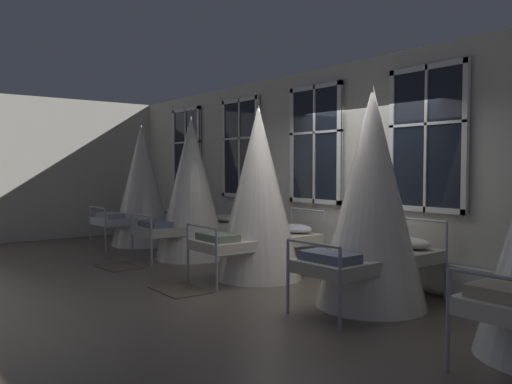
{
  "coord_description": "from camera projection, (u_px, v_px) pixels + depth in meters",
  "views": [
    {
      "loc": [
        5.03,
        -4.65,
        1.63
      ],
      "look_at": [
        -1.14,
        0.06,
        1.27
      ],
      "focal_mm": 36.52,
      "sensor_mm": 36.0,
      "label": 1
    }
  ],
  "objects": [
    {
      "name": "end_wall_left",
      "position": [
        41.0,
        169.0,
        11.64
      ],
      "size": [
        0.1,
        6.28,
        3.21
      ],
      "primitive_type": "cube",
      "color": "beige",
      "rests_on": "ground"
    },
    {
      "name": "window_bank",
      "position": [
        364.0,
        201.0,
        7.54
      ],
      "size": [
        11.46,
        0.1,
        2.88
      ],
      "color": "black",
      "rests_on": "ground"
    },
    {
      "name": "cot_second",
      "position": [
        191.0,
        190.0,
        9.34
      ],
      "size": [
        1.29,
        1.99,
        2.56
      ],
      "rotation": [
        0.0,
        0.0,
        1.56
      ],
      "color": "#9EA3A8",
      "rests_on": "ground"
    },
    {
      "name": "cot_first",
      "position": [
        142.0,
        187.0,
        10.96
      ],
      "size": [
        1.29,
        2.0,
        2.53
      ],
      "rotation": [
        0.0,
        0.0,
        1.6
      ],
      "color": "#9EA3A8",
      "rests_on": "ground"
    },
    {
      "name": "cot_fourth",
      "position": [
        372.0,
        200.0,
        6.08
      ],
      "size": [
        1.29,
        2.0,
        2.6
      ],
      "rotation": [
        0.0,
        0.0,
        1.6
      ],
      "color": "#9EA3A8",
      "rests_on": "ground"
    },
    {
      "name": "rug_second",
      "position": [
        119.0,
        266.0,
        8.56
      ],
      "size": [
        0.83,
        0.6,
        0.01
      ],
      "primitive_type": "cube",
      "rotation": [
        0.0,
        0.0,
        0.05
      ],
      "color": "brown",
      "rests_on": "ground"
    },
    {
      "name": "ground",
      "position": [
        305.0,
        291.0,
        6.89
      ],
      "size": [
        26.62,
        26.62,
        0.0
      ],
      "primitive_type": "plane",
      "color": "brown"
    },
    {
      "name": "cot_third",
      "position": [
        258.0,
        195.0,
        7.66
      ],
      "size": [
        1.29,
        1.99,
        2.56
      ],
      "rotation": [
        0.0,
        0.0,
        1.55
      ],
      "color": "#9EA3A8",
      "rests_on": "ground"
    },
    {
      "name": "back_wall_with_windows",
      "position": [
        369.0,
        170.0,
        7.59
      ],
      "size": [
        14.31,
        0.1,
        3.21
      ],
      "primitive_type": "cube",
      "color": "beige",
      "rests_on": "ground"
    },
    {
      "name": "rug_third",
      "position": [
        180.0,
        290.0,
        6.92
      ],
      "size": [
        0.81,
        0.57,
        0.01
      ],
      "primitive_type": "cube",
      "rotation": [
        0.0,
        0.0,
        -0.01
      ],
      "color": "brown",
      "rests_on": "ground"
    }
  ]
}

